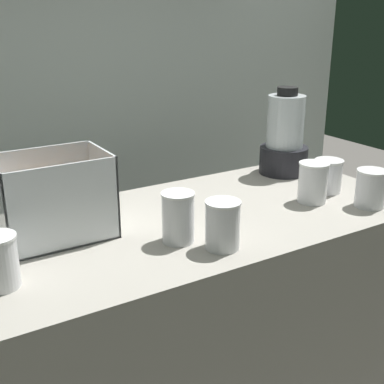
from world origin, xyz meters
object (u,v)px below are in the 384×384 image
(juice_cup_beet_rightmost, at_px, (370,191))
(juice_cup_mango_right, at_px, (313,185))
(juice_cup_mango_middle, at_px, (223,227))
(carrot_display_bin, at_px, (55,212))
(juice_cup_orange_left, at_px, (178,219))
(blender_pitcher, at_px, (285,139))
(juice_cup_carrot_far_right, at_px, (328,178))

(juice_cup_beet_rightmost, bearing_deg, juice_cup_mango_right, 134.96)
(juice_cup_mango_middle, xyz_separation_m, juice_cup_mango_right, (0.43, 0.13, -0.00))
(carrot_display_bin, distance_m, juice_cup_mango_right, 0.79)
(juice_cup_orange_left, relative_size, juice_cup_beet_rightmost, 1.15)
(blender_pitcher, xyz_separation_m, juice_cup_orange_left, (-0.63, -0.32, -0.07))
(blender_pitcher, height_order, juice_cup_mango_right, blender_pitcher)
(juice_cup_mango_right, height_order, juice_cup_beet_rightmost, juice_cup_mango_right)
(blender_pitcher, xyz_separation_m, juice_cup_carrot_far_right, (-0.01, -0.24, -0.08))
(blender_pitcher, relative_size, juice_cup_mango_right, 2.48)
(carrot_display_bin, relative_size, juice_cup_mango_right, 2.24)
(juice_cup_mango_right, distance_m, juice_cup_carrot_far_right, 0.12)
(juice_cup_orange_left, xyz_separation_m, juice_cup_beet_rightmost, (0.63, -0.09, -0.01))
(blender_pitcher, bearing_deg, juice_cup_orange_left, -153.44)
(juice_cup_orange_left, relative_size, juice_cup_mango_right, 1.05)
(juice_cup_carrot_far_right, bearing_deg, juice_cup_orange_left, -172.83)
(juice_cup_mango_right, bearing_deg, blender_pitcher, 65.93)
(blender_pitcher, height_order, juice_cup_orange_left, blender_pitcher)
(juice_cup_mango_middle, distance_m, juice_cup_mango_right, 0.45)
(blender_pitcher, distance_m, juice_cup_orange_left, 0.71)
(blender_pitcher, distance_m, juice_cup_beet_rightmost, 0.41)
(juice_cup_orange_left, height_order, juice_cup_carrot_far_right, juice_cup_orange_left)
(carrot_display_bin, relative_size, juice_cup_mango_middle, 2.27)
(carrot_display_bin, height_order, juice_cup_mango_middle, carrot_display_bin)
(blender_pitcher, xyz_separation_m, juice_cup_beet_rightmost, (-0.00, -0.41, -0.08))
(juice_cup_carrot_far_right, bearing_deg, juice_cup_mango_right, -158.43)
(carrot_display_bin, distance_m, juice_cup_mango_middle, 0.45)
(blender_pitcher, distance_m, juice_cup_mango_middle, 0.70)
(blender_pitcher, height_order, juice_cup_beet_rightmost, blender_pitcher)
(juice_cup_orange_left, bearing_deg, juice_cup_beet_rightmost, -8.05)
(juice_cup_orange_left, height_order, juice_cup_mango_right, juice_cup_orange_left)
(juice_cup_mango_middle, height_order, juice_cup_beet_rightmost, juice_cup_mango_middle)
(carrot_display_bin, xyz_separation_m, juice_cup_carrot_far_right, (0.88, -0.12, -0.02))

